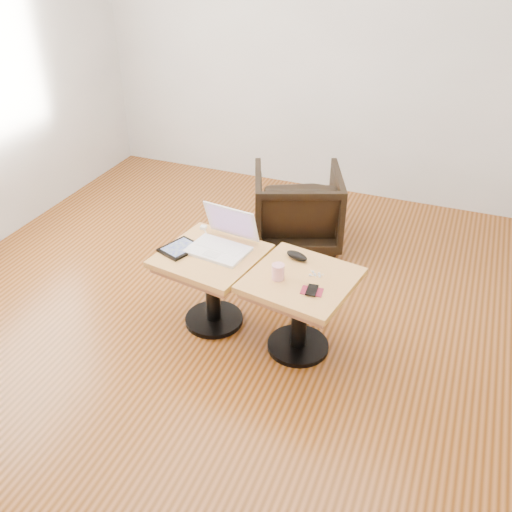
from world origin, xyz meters
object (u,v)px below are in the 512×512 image
at_px(side_table_left, 212,271).
at_px(striped_cup, 278,272).
at_px(side_table_right, 300,296).
at_px(armchair, 297,208).
at_px(laptop, 222,241).

xyz_separation_m(side_table_left, striped_cup, (0.48, -0.11, 0.18)).
height_order(side_table_left, side_table_right, same).
xyz_separation_m(side_table_right, striped_cup, (-0.12, -0.06, 0.18)).
bearing_deg(side_table_right, armchair, 118.86).
distance_m(side_table_left, striped_cup, 0.52).
distance_m(laptop, striped_cup, 0.48).
xyz_separation_m(side_table_right, armchair, (-0.42, 1.24, -0.09)).
bearing_deg(armchair, side_table_left, 59.78).
height_order(side_table_right, armchair, armchair).
relative_size(side_table_left, striped_cup, 7.15).
height_order(side_table_left, laptop, laptop).
bearing_deg(side_table_left, armchair, 90.67).
distance_m(side_table_left, side_table_right, 0.60).
bearing_deg(laptop, side_table_right, -5.59).
relative_size(laptop, striped_cup, 4.29).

